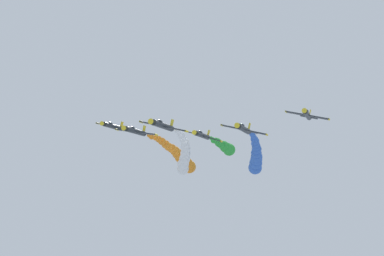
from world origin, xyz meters
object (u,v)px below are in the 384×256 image
at_px(airplane_lead, 162,125).
at_px(airplane_left_outer, 202,135).
at_px(airplane_right_inner, 135,131).
at_px(airplane_trailing, 113,126).
at_px(airplane_right_outer, 307,114).
at_px(airplane_left_inner, 244,129).

height_order(airplane_lead, airplane_left_outer, airplane_left_outer).
relative_size(airplane_lead, airplane_right_inner, 1.00).
bearing_deg(airplane_lead, airplane_trailing, -46.43).
xyz_separation_m(airplane_right_inner, airplane_right_outer, (-34.26, -12.83, 3.77)).
xyz_separation_m(airplane_left_inner, airplane_right_inner, (23.13, 0.36, 0.43)).
relative_size(airplane_lead, airplane_left_outer, 1.00).
distance_m(airplane_lead, airplane_right_outer, 33.91).
xyz_separation_m(airplane_lead, airplane_left_inner, (-12.59, -11.35, 0.25)).
bearing_deg(airplane_lead, airplane_right_outer, -134.89).
bearing_deg(airplane_left_inner, airplane_right_inner, 0.90).
bearing_deg(airplane_right_outer, airplane_lead, 45.11).
height_order(airplane_lead, airplane_left_inner, airplane_left_inner).
height_order(airplane_right_inner, airplane_trailing, airplane_trailing).
relative_size(airplane_right_inner, airplane_right_outer, 1.00).
bearing_deg(airplane_trailing, airplane_left_outer, 179.45).
xyz_separation_m(airplane_lead, airplane_trailing, (22.19, -23.33, 3.80)).
height_order(airplane_right_outer, airplane_trailing, airplane_right_outer).
distance_m(airplane_left_outer, airplane_right_outer, 23.65).
xyz_separation_m(airplane_left_inner, airplane_left_outer, (12.22, -11.77, 0.53)).
distance_m(airplane_right_inner, airplane_right_outer, 36.78).
bearing_deg(airplane_right_inner, airplane_right_outer, -159.48).
bearing_deg(airplane_left_outer, airplane_left_inner, 136.08).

